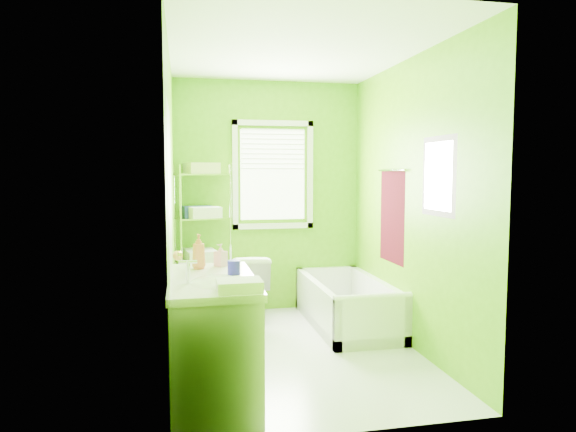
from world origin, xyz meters
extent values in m
plane|color=silver|center=(0.00, 0.00, 0.00)|extent=(2.90, 2.90, 0.00)
cube|color=#549E07|center=(0.00, 1.45, 1.30)|extent=(2.10, 0.04, 2.60)
cube|color=#549E07|center=(0.00, -1.45, 1.30)|extent=(2.10, 0.04, 2.60)
cube|color=#549E07|center=(-1.05, 0.00, 1.30)|extent=(0.04, 2.90, 2.60)
cube|color=#549E07|center=(1.05, 0.00, 1.30)|extent=(0.04, 2.90, 2.60)
cube|color=white|center=(0.00, 0.00, 2.60)|extent=(2.10, 2.90, 0.04)
cube|color=white|center=(0.05, 1.44, 1.55)|extent=(0.74, 0.01, 1.01)
cube|color=white|center=(0.05, 1.42, 0.97)|extent=(0.92, 0.05, 0.06)
cube|color=white|center=(0.05, 1.42, 2.13)|extent=(0.92, 0.05, 0.06)
cube|color=white|center=(-0.38, 1.42, 1.55)|extent=(0.06, 0.05, 1.22)
cube|color=white|center=(0.48, 1.42, 1.55)|extent=(0.06, 0.05, 1.22)
cube|color=white|center=(0.05, 1.42, 1.84)|extent=(0.72, 0.02, 0.50)
cube|color=white|center=(-1.04, -1.00, 1.00)|extent=(0.02, 0.80, 2.00)
sphere|color=gold|center=(-1.00, -0.67, 1.00)|extent=(0.07, 0.07, 0.07)
cube|color=#450811|center=(1.04, 0.35, 1.15)|extent=(0.02, 0.58, 0.90)
cylinder|color=silver|center=(1.02, 0.35, 1.60)|extent=(0.02, 0.62, 0.02)
cube|color=#CC5972|center=(1.04, -0.55, 1.55)|extent=(0.02, 0.54, 0.64)
cube|color=white|center=(1.03, -0.55, 1.55)|extent=(0.01, 0.44, 0.54)
cube|color=white|center=(0.69, 0.67, 0.05)|extent=(0.73, 1.56, 0.10)
cube|color=white|center=(0.36, 0.67, 0.23)|extent=(0.07, 1.56, 0.47)
cube|color=white|center=(1.01, 0.67, 0.23)|extent=(0.07, 1.56, 0.47)
cube|color=white|center=(0.69, -0.07, 0.23)|extent=(0.73, 0.07, 0.47)
cube|color=white|center=(0.69, 1.41, 0.23)|extent=(0.73, 0.07, 0.47)
cylinder|color=white|center=(0.69, -0.07, 0.47)|extent=(0.73, 0.07, 0.07)
cylinder|color=blue|center=(0.69, 0.21, 0.13)|extent=(0.31, 0.31, 0.05)
cylinder|color=yellow|center=(0.69, 0.21, 0.18)|extent=(0.29, 0.29, 0.05)
cube|color=blue|center=(0.65, 0.32, 0.23)|extent=(0.22, 0.11, 0.20)
imported|color=white|center=(-0.25, 1.06, 0.36)|extent=(0.47, 0.74, 0.72)
cube|color=silver|center=(-0.77, -0.80, 0.41)|extent=(0.56, 1.11, 0.81)
cube|color=silver|center=(-0.77, -0.80, 0.84)|extent=(0.59, 1.14, 0.05)
ellipsoid|color=white|center=(-0.75, -0.95, 0.83)|extent=(0.39, 0.50, 0.13)
cylinder|color=silver|center=(-0.93, -0.95, 0.93)|extent=(0.03, 0.03, 0.16)
cylinder|color=silver|center=(-0.93, -0.95, 1.00)|extent=(0.12, 0.02, 0.02)
imported|color=#E56F43|center=(-0.85, -0.45, 0.99)|extent=(0.12, 0.12, 0.26)
imported|color=#EE9ACD|center=(-0.68, -0.38, 0.95)|extent=(0.11, 0.11, 0.17)
cylinder|color=#231CB6|center=(-0.61, -0.72, 0.91)|extent=(0.09, 0.09, 0.10)
cube|color=white|center=(-0.63, -1.23, 0.89)|extent=(0.27, 0.21, 0.07)
cylinder|color=silver|center=(-0.98, 1.04, 0.83)|extent=(0.02, 0.02, 1.66)
cylinder|color=silver|center=(-1.05, 1.36, 0.83)|extent=(0.02, 0.02, 1.66)
cylinder|color=silver|center=(-0.46, 1.16, 0.83)|extent=(0.02, 0.02, 1.66)
cylinder|color=silver|center=(-0.53, 1.47, 0.83)|extent=(0.02, 0.02, 1.66)
cube|color=silver|center=(-0.75, 1.26, 0.16)|extent=(0.61, 0.45, 0.02)
cube|color=silver|center=(-0.75, 1.26, 0.62)|extent=(0.61, 0.45, 0.02)
cube|color=silver|center=(-0.75, 1.26, 1.09)|extent=(0.61, 0.45, 0.02)
cube|color=silver|center=(-0.75, 1.26, 1.56)|extent=(0.61, 0.45, 0.02)
cube|color=#D7D783|center=(-0.74, 1.16, 1.62)|extent=(0.35, 0.27, 0.11)
cube|color=white|center=(-0.78, 1.38, 1.62)|extent=(0.35, 0.27, 0.11)
cube|color=white|center=(-0.72, 1.16, 1.16)|extent=(0.35, 0.27, 0.11)
cube|color=#2A489A|center=(-0.81, 1.37, 1.16)|extent=(0.35, 0.27, 0.11)
cube|color=white|center=(-0.77, 1.17, 0.69)|extent=(0.35, 0.27, 0.11)
cube|color=white|center=(-0.80, 1.39, 0.69)|extent=(0.35, 0.27, 0.11)
cube|color=pink|center=(-0.49, 1.32, 0.36)|extent=(0.09, 0.29, 0.52)
camera|label=1|loc=(-0.96, -4.31, 1.58)|focal=32.00mm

